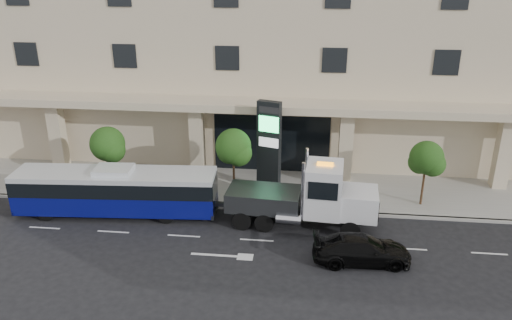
{
  "coord_description": "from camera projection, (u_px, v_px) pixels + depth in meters",
  "views": [
    {
      "loc": [
        2.54,
        -24.63,
        13.89
      ],
      "look_at": [
        -0.43,
        2.0,
        3.23
      ],
      "focal_mm": 35.0,
      "sensor_mm": 36.0,
      "label": 1
    }
  ],
  "objects": [
    {
      "name": "black_sedan",
      "position": [
        362.0,
        249.0,
        24.59
      ],
      "size": [
        4.96,
        2.32,
        1.4
      ],
      "primitive_type": "imported",
      "rotation": [
        0.0,
        0.0,
        1.65
      ],
      "color": "black",
      "rests_on": "ground"
    },
    {
      "name": "tree_mid",
      "position": [
        234.0,
        149.0,
        30.45
      ],
      "size": [
        2.28,
        2.2,
        4.38
      ],
      "color": "#422B19",
      "rests_on": "sidewalk"
    },
    {
      "name": "city_bus",
      "position": [
        116.0,
        190.0,
        29.05
      ],
      "size": [
        11.8,
        3.25,
        2.95
      ],
      "rotation": [
        0.0,
        0.0,
        0.07
      ],
      "color": "black",
      "rests_on": "ground"
    },
    {
      "name": "convention_center",
      "position": [
        281.0,
        16.0,
        38.69
      ],
      "size": [
        60.0,
        17.6,
        20.0
      ],
      "color": "#C7B895",
      "rests_on": "ground"
    },
    {
      "name": "tree_right",
      "position": [
        427.0,
        160.0,
        29.35
      ],
      "size": [
        2.1,
        2.0,
        4.04
      ],
      "color": "#422B19",
      "rests_on": "sidewalk"
    },
    {
      "name": "signage_pylon",
      "position": [
        269.0,
        146.0,
        31.21
      ],
      "size": [
        1.56,
        0.95,
        5.91
      ],
      "rotation": [
        0.0,
        0.0,
        -0.3
      ],
      "color": "black",
      "rests_on": "sidewalk"
    },
    {
      "name": "tree_left",
      "position": [
        108.0,
        146.0,
        31.33
      ],
      "size": [
        2.27,
        2.2,
        4.22
      ],
      "color": "#422B19",
      "rests_on": "sidewalk"
    },
    {
      "name": "ground",
      "position": [
        260.0,
        226.0,
        28.14
      ],
      "size": [
        120.0,
        120.0,
        0.0
      ],
      "primitive_type": "plane",
      "color": "black",
      "rests_on": "ground"
    },
    {
      "name": "tow_truck",
      "position": [
        308.0,
        198.0,
        27.54
      ],
      "size": [
        9.43,
        2.86,
        4.28
      ],
      "rotation": [
        0.0,
        0.0,
        -0.07
      ],
      "color": "#2D3033",
      "rests_on": "ground"
    },
    {
      "name": "curb",
      "position": [
        263.0,
        209.0,
        29.96
      ],
      "size": [
        120.0,
        0.3,
        0.15
      ],
      "primitive_type": "cube",
      "color": "gray",
      "rests_on": "ground"
    },
    {
      "name": "sidewalk",
      "position": [
        268.0,
        188.0,
        32.73
      ],
      "size": [
        120.0,
        6.0,
        0.15
      ],
      "primitive_type": "cube",
      "color": "gray",
      "rests_on": "ground"
    }
  ]
}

